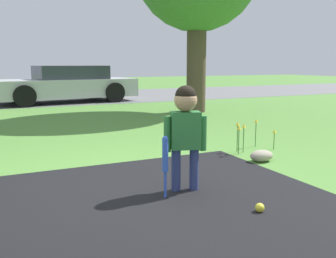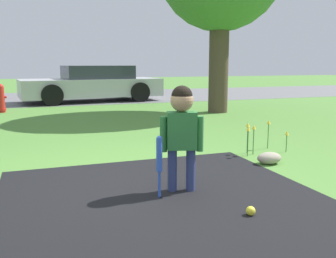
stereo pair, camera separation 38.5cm
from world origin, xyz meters
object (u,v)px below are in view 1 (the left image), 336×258
(child, at_px, (185,123))
(sports_ball, at_px, (260,208))
(parked_car, at_px, (66,85))
(baseball_bat, at_px, (165,158))

(child, relative_size, sports_ball, 13.12)
(child, relative_size, parked_car, 0.22)
(child, relative_size, baseball_bat, 1.76)
(baseball_bat, xyz_separation_m, sports_ball, (0.58, -0.66, -0.35))
(baseball_bat, height_order, parked_car, parked_car)
(baseball_bat, relative_size, sports_ball, 7.46)
(child, distance_m, sports_ball, 1.05)
(baseball_bat, bearing_deg, parked_car, 85.36)
(baseball_bat, height_order, sports_ball, baseball_bat)
(sports_ball, bearing_deg, child, 112.34)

